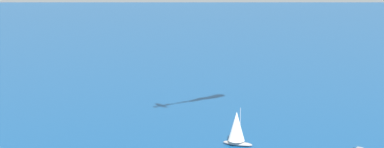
% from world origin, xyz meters
% --- Properties ---
extents(sailboat_trailing, '(8.84, 4.96, 11.32)m').
position_xyz_m(sailboat_trailing, '(-5.94, -18.87, 5.16)').
color(sailboat_trailing, '#9E9993').
rests_on(sailboat_trailing, ground_plane).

